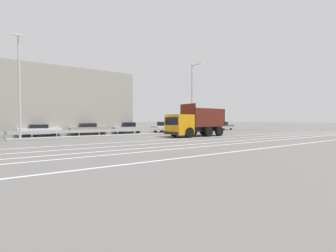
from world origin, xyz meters
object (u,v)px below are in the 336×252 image
at_px(parked_car_1, 40,130).
at_px(parked_car_2, 88,129).
at_px(dump_truck, 190,125).
at_px(median_road_sign, 207,125).
at_px(street_lamp_1, 193,95).
at_px(street_lamp_0, 19,85).
at_px(parked_car_4, 165,127).
at_px(parked_car_5, 192,126).
at_px(parked_car_6, 221,126).
at_px(parked_car_3, 127,128).

relative_size(parked_car_1, parked_car_2, 0.94).
relative_size(dump_truck, median_road_sign, 3.22).
relative_size(dump_truck, street_lamp_1, 0.75).
relative_size(street_lamp_0, parked_car_4, 2.19).
relative_size(parked_car_4, parked_car_5, 0.82).
distance_m(parked_car_4, parked_car_6, 12.30).
bearing_deg(parked_car_4, dump_truck, -19.32).
relative_size(median_road_sign, parked_car_1, 0.52).
xyz_separation_m(parked_car_2, parked_car_4, (10.95, -0.28, 0.04)).
bearing_deg(parked_car_6, parked_car_4, -89.57).
bearing_deg(parked_car_1, parked_car_4, 87.95).
bearing_deg(parked_car_5, street_lamp_1, -34.77).
bearing_deg(parked_car_3, dump_truck, -163.72).
distance_m(parked_car_1, parked_car_3, 10.17).
relative_size(street_lamp_1, parked_car_6, 1.94).
relative_size(median_road_sign, parked_car_6, 0.45).
distance_m(dump_truck, street_lamp_0, 16.25).
bearing_deg(parked_car_5, street_lamp_0, -72.93).
xyz_separation_m(dump_truck, street_lamp_1, (4.20, 4.62, 3.83)).
xyz_separation_m(parked_car_3, parked_car_4, (5.90, -0.29, 0.03)).
height_order(street_lamp_0, parked_car_5, street_lamp_0).
bearing_deg(parked_car_4, parked_car_2, -94.66).
distance_m(street_lamp_0, parked_car_3, 13.52).
bearing_deg(parked_car_4, median_road_sign, 41.03).
xyz_separation_m(parked_car_1, parked_car_5, (21.65, 0.50, 0.12)).
bearing_deg(parked_car_6, dump_truck, -59.32).
bearing_deg(parked_car_1, parked_car_5, 89.14).
bearing_deg(parked_car_6, median_road_sign, -61.15).
distance_m(parked_car_1, parked_car_4, 16.06).
distance_m(dump_truck, median_road_sign, 8.22).
height_order(parked_car_1, parked_car_5, parked_car_5).
distance_m(street_lamp_1, parked_car_1, 18.71).
bearing_deg(dump_truck, street_lamp_0, 72.18).
distance_m(street_lamp_1, parked_car_2, 14.08).
bearing_deg(median_road_sign, parked_car_6, 30.33).
bearing_deg(parked_car_1, median_road_sign, 75.88).
bearing_deg(parked_car_2, parked_car_3, 88.64).
distance_m(street_lamp_0, parked_car_5, 24.28).
xyz_separation_m(median_road_sign, street_lamp_0, (-22.03, -0.26, 3.66)).
xyz_separation_m(parked_car_2, parked_car_3, (5.06, 0.00, 0.01)).
relative_size(median_road_sign, parked_car_3, 0.53).
relative_size(street_lamp_1, parked_car_4, 2.33).
relative_size(street_lamp_0, parked_car_5, 1.80).
height_order(median_road_sign, parked_car_1, median_road_sign).
relative_size(parked_car_4, parked_car_6, 0.83).
relative_size(parked_car_2, parked_car_4, 1.12).
distance_m(street_lamp_0, street_lamp_1, 19.44).
distance_m(parked_car_4, parked_car_5, 5.61).
xyz_separation_m(dump_truck, parked_car_2, (-8.37, 9.23, -0.53)).
distance_m(parked_car_3, parked_car_4, 5.90).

